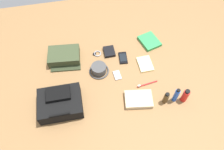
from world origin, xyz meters
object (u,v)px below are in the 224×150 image
(bucket_hat, at_px, (99,69))
(wristwatch, at_px, (97,54))
(media_player, at_px, (117,75))
(backpack, at_px, (60,103))
(deodorant_spray, at_px, (176,95))
(notepad, at_px, (145,64))
(folded_towel, at_px, (139,99))
(toothbrush, at_px, (146,84))
(wallet, at_px, (109,52))
(toiletry_pouch, at_px, (64,56))
(cell_phone, at_px, (123,58))
(cologne_bottle, at_px, (166,98))
(sunscreen_spray, at_px, (185,96))
(paperback_novel, at_px, (149,41))

(bucket_hat, bearing_deg, wristwatch, -94.07)
(bucket_hat, height_order, media_player, bucket_hat)
(backpack, xyz_separation_m, deodorant_spray, (-0.82, 0.11, 0.01))
(bucket_hat, relative_size, notepad, 1.06)
(media_player, bearing_deg, folded_towel, 113.84)
(bucket_hat, relative_size, toothbrush, 0.95)
(deodorant_spray, relative_size, folded_towel, 0.73)
(backpack, height_order, wallet, backpack)
(toiletry_pouch, height_order, cell_phone, toiletry_pouch)
(cologne_bottle, relative_size, notepad, 0.78)
(sunscreen_spray, distance_m, cologne_bottle, 0.14)
(sunscreen_spray, height_order, deodorant_spray, deodorant_spray)
(paperback_novel, xyz_separation_m, folded_towel, (0.24, 0.53, 0.01))
(toothbrush, bearing_deg, paperback_novel, -109.72)
(toothbrush, xyz_separation_m, notepad, (-0.05, -0.19, 0.00))
(paperback_novel, relative_size, wristwatch, 2.95)
(toothbrush, height_order, folded_towel, folded_towel)
(bucket_hat, distance_m, paperback_novel, 0.53)
(sunscreen_spray, distance_m, cell_phone, 0.58)
(deodorant_spray, bearing_deg, cell_phone, -57.39)
(notepad, bearing_deg, cell_phone, -31.80)
(folded_towel, bearing_deg, paperback_novel, -114.31)
(bucket_hat, xyz_separation_m, cell_phone, (-0.22, -0.09, -0.02))
(toiletry_pouch, height_order, toothbrush, toiletry_pouch)
(toothbrush, distance_m, wallet, 0.43)
(media_player, bearing_deg, paperback_novel, -140.62)
(bucket_hat, relative_size, sunscreen_spray, 1.23)
(wristwatch, relative_size, wallet, 0.65)
(bucket_hat, xyz_separation_m, notepad, (-0.38, 0.01, -0.02))
(toiletry_pouch, xyz_separation_m, folded_towel, (-0.50, 0.49, -0.02))
(sunscreen_spray, distance_m, folded_towel, 0.34)
(paperback_novel, distance_m, cell_phone, 0.30)
(wristwatch, bearing_deg, toothbrush, 131.08)
(media_player, distance_m, toothbrush, 0.24)
(wristwatch, relative_size, toothbrush, 0.42)
(wristwatch, bearing_deg, wallet, 178.66)
(notepad, bearing_deg, backpack, 18.05)
(wallet, distance_m, notepad, 0.32)
(deodorant_spray, bearing_deg, wallet, -53.92)
(wallet, bearing_deg, backpack, 43.43)
(media_player, xyz_separation_m, toothbrush, (-0.20, 0.13, 0.00))
(paperback_novel, relative_size, cell_phone, 1.69)
(paperback_novel, relative_size, notepad, 1.40)
(cologne_bottle, xyz_separation_m, wristwatch, (0.42, -0.54, -0.05))
(media_player, relative_size, folded_towel, 0.44)
(deodorant_spray, distance_m, toothbrush, 0.24)
(cologne_bottle, distance_m, wallet, 0.62)
(cologne_bottle, distance_m, cell_phone, 0.50)
(media_player, bearing_deg, cell_phone, -117.78)
(deodorant_spray, relative_size, media_player, 1.66)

